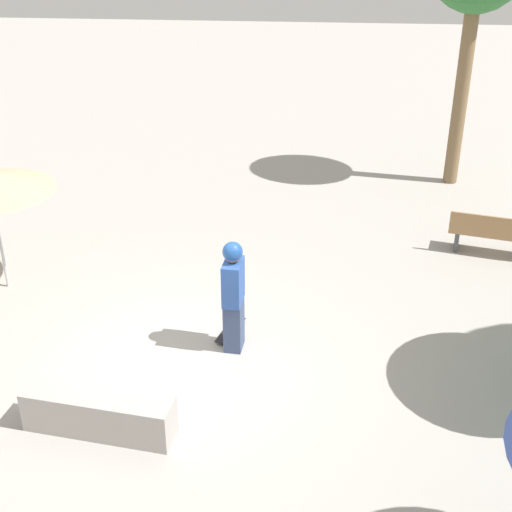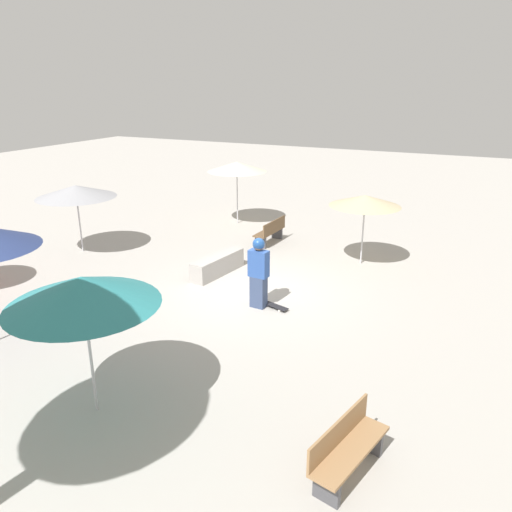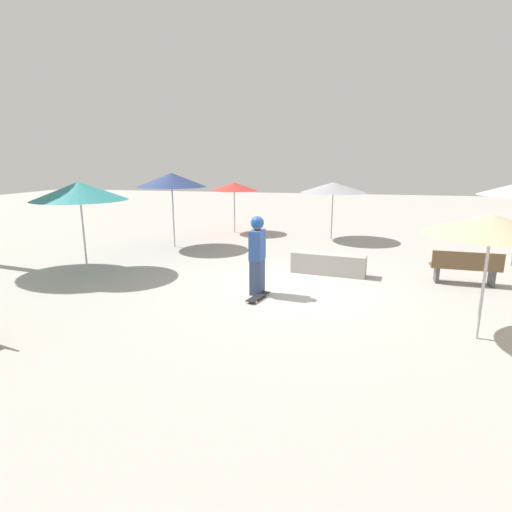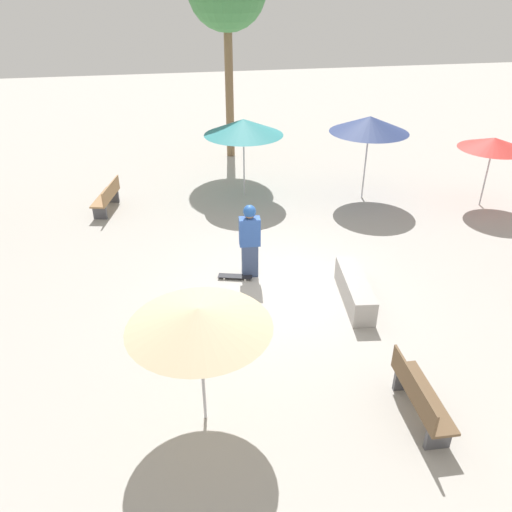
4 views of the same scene
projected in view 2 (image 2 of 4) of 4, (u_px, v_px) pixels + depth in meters
The scene contains 10 objects.
ground_plane at pixel (254, 292), 13.35m from camera, with size 60.00×60.00×0.00m, color #ADA8A0.
skater_main at pixel (259, 270), 12.20m from camera, with size 0.30×0.50×1.80m.
skateboard at pixel (274, 306), 12.44m from camera, with size 0.42×0.82×0.07m.
concrete_ledge at pixel (218, 265), 14.55m from camera, with size 2.03×0.75×0.57m.
bench_near at pixel (347, 448), 7.07m from camera, with size 1.66×0.80×0.85m.
bench_far at pixel (271, 232), 17.26m from camera, with size 1.62×0.53×0.85m.
shade_umbrella_grey at pixel (76, 191), 15.94m from camera, with size 2.53×2.53×2.22m.
shade_umbrella_teal at pixel (82, 291), 7.86m from camera, with size 2.46×2.46×2.47m.
shade_umbrella_tan at pixel (365, 201), 14.84m from camera, with size 2.14×2.14×2.15m.
shade_umbrella_cream at pixel (237, 167), 19.16m from camera, with size 2.29×2.29×2.43m.
Camera 2 is at (-11.05, -5.34, 5.35)m, focal length 35.00 mm.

